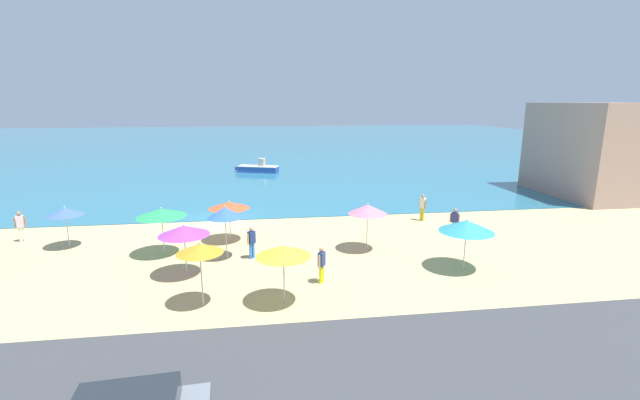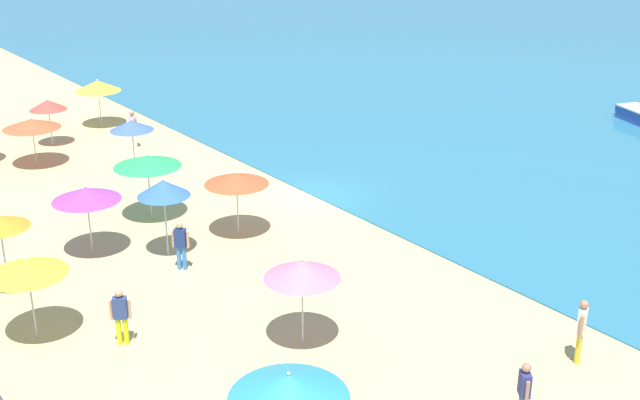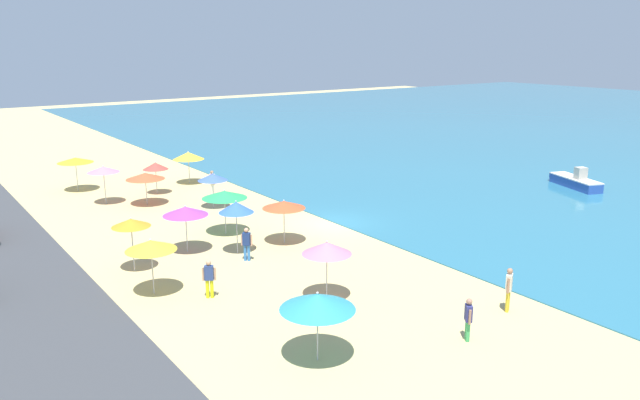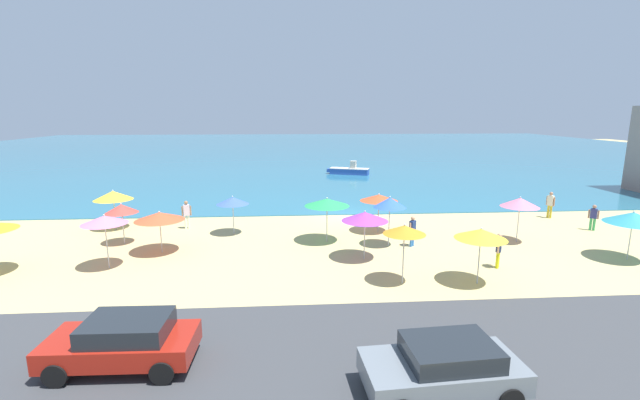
{
  "view_description": "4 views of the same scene",
  "coord_description": "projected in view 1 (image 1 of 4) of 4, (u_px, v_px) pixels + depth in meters",
  "views": [
    {
      "loc": [
        3.07,
        -27.65,
        7.64
      ],
      "look_at": [
        6.59,
        -2.59,
        1.8
      ],
      "focal_mm": 24.0,
      "sensor_mm": 36.0,
      "label": 1
    },
    {
      "loc": [
        23.44,
        -17.78,
        11.45
      ],
      "look_at": [
        3.91,
        -2.72,
        1.73
      ],
      "focal_mm": 45.0,
      "sensor_mm": 36.0,
      "label": 2
    },
    {
      "loc": [
        27.56,
        -20.77,
        10.28
      ],
      "look_at": [
        -1.72,
        0.11,
        1.03
      ],
      "focal_mm": 35.0,
      "sensor_mm": 36.0,
      "label": 3
    },
    {
      "loc": [
        -3.86,
        -28.59,
        7.0
      ],
      "look_at": [
        -1.83,
        0.76,
        0.94
      ],
      "focal_mm": 24.0,
      "sensor_mm": 36.0,
      "label": 4
    }
  ],
  "objects": [
    {
      "name": "beach_umbrella_12",
      "position": [
        467.0,
        226.0,
        19.53
      ],
      "size": [
        2.5,
        2.5,
        2.43
      ],
      "color": "#B2B2B7",
      "rests_on": "ground_plane"
    },
    {
      "name": "bather_1",
      "position": [
        322.0,
        263.0,
        18.28
      ],
      "size": [
        0.38,
        0.5,
        1.64
      ],
      "color": "yellow",
      "rests_on": "ground_plane"
    },
    {
      "name": "beach_umbrella_11",
      "position": [
        283.0,
        251.0,
        16.1
      ],
      "size": [
        2.1,
        2.1,
        2.42
      ],
      "color": "#B2B2B7",
      "rests_on": "ground_plane"
    },
    {
      "name": "beach_umbrella_8",
      "position": [
        184.0,
        230.0,
        18.76
      ],
      "size": [
        2.23,
        2.23,
        2.41
      ],
      "color": "#B2B2B7",
      "rests_on": "ground_plane"
    },
    {
      "name": "beach_umbrella_5",
      "position": [
        161.0,
        213.0,
        21.37
      ],
      "size": [
        2.45,
        2.45,
        2.49
      ],
      "color": "#B2B2B7",
      "rests_on": "ground_plane"
    },
    {
      "name": "ground_plane",
      "position": [
        215.0,
        221.0,
        27.98
      ],
      "size": [
        160.0,
        160.0,
        0.0
      ],
      "primitive_type": "plane",
      "color": "tan"
    },
    {
      "name": "sea",
      "position": [
        243.0,
        143.0,
        81.05
      ],
      "size": [
        150.0,
        110.0,
        0.05
      ],
      "primitive_type": "cube",
      "color": "#296A84",
      "rests_on": "ground_plane"
    },
    {
      "name": "bather_3",
      "position": [
        252.0,
        241.0,
        21.16
      ],
      "size": [
        0.43,
        0.42,
        1.64
      ],
      "color": "#3474C0",
      "rests_on": "ground_plane"
    },
    {
      "name": "beach_umbrella_13",
      "position": [
        200.0,
        249.0,
        15.89
      ],
      "size": [
        1.75,
        1.75,
        2.56
      ],
      "color": "#B2B2B7",
      "rests_on": "ground_plane"
    },
    {
      "name": "beach_umbrella_3",
      "position": [
        229.0,
        205.0,
        23.53
      ],
      "size": [
        2.23,
        2.23,
        2.34
      ],
      "color": "#B2B2B7",
      "rests_on": "ground_plane"
    },
    {
      "name": "beach_umbrella_4",
      "position": [
        65.0,
        211.0,
        22.52
      ],
      "size": [
        1.86,
        1.86,
        2.28
      ],
      "color": "#B2B2B7",
      "rests_on": "ground_plane"
    },
    {
      "name": "skiff_nearshore",
      "position": [
        258.0,
        168.0,
        46.93
      ],
      "size": [
        4.83,
        2.7,
        1.54
      ],
      "color": "#2C50A5",
      "rests_on": "sea"
    },
    {
      "name": "beach_umbrella_7",
      "position": [
        225.0,
        213.0,
        20.81
      ],
      "size": [
        1.72,
        1.72,
        2.71
      ],
      "color": "#B2B2B7",
      "rests_on": "ground_plane"
    },
    {
      "name": "beach_umbrella_6",
      "position": [
        368.0,
        209.0,
        22.04
      ],
      "size": [
        2.02,
        2.02,
        2.54
      ],
      "color": "#B2B2B7",
      "rests_on": "ground_plane"
    },
    {
      "name": "bather_2",
      "position": [
        20.0,
        225.0,
        23.67
      ],
      "size": [
        0.55,
        0.32,
        1.74
      ],
      "color": "#E5EFD0",
      "rests_on": "ground_plane"
    },
    {
      "name": "bather_0",
      "position": [
        422.0,
        206.0,
        27.91
      ],
      "size": [
        0.37,
        0.5,
        1.78
      ],
      "color": "gold",
      "rests_on": "ground_plane"
    },
    {
      "name": "bather_4",
      "position": [
        455.0,
        220.0,
        25.0
      ],
      "size": [
        0.47,
        0.39,
        1.58
      ],
      "color": "#3CA457",
      "rests_on": "ground_plane"
    }
  ]
}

